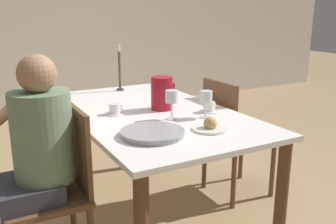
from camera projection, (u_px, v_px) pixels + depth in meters
ground_plane at (151, 214)px, 2.63m from camera, size 20.00×20.00×0.00m
wall_back at (46, 17)px, 4.91m from camera, size 10.00×0.06×2.60m
dining_table at (150, 125)px, 2.46m from camera, size 0.96×1.69×0.75m
chair_person_side at (57, 187)px, 1.97m from camera, size 0.42×0.42×0.90m
chair_opposite at (232, 135)px, 2.80m from camera, size 0.42×0.42×0.90m
person_seated at (37, 151)px, 1.87m from camera, size 0.39×0.41×1.18m
red_pitcher at (162, 93)px, 2.44m from camera, size 0.17×0.14×0.22m
wine_glass_water at (172, 98)px, 2.20m from camera, size 0.08×0.08×0.18m
wine_glass_juice at (206, 98)px, 2.24m from camera, size 0.08×0.08×0.17m
teacup_near_person at (209, 108)px, 2.39m from camera, size 0.12×0.12×0.07m
teacup_across at (115, 110)px, 2.34m from camera, size 0.12×0.12×0.07m
serving_tray at (153, 133)px, 1.94m from camera, size 0.34×0.34×0.03m
bread_plate at (210, 126)px, 2.03m from camera, size 0.20×0.20×0.07m
candlestick_tall at (120, 73)px, 3.01m from camera, size 0.06×0.06×0.37m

